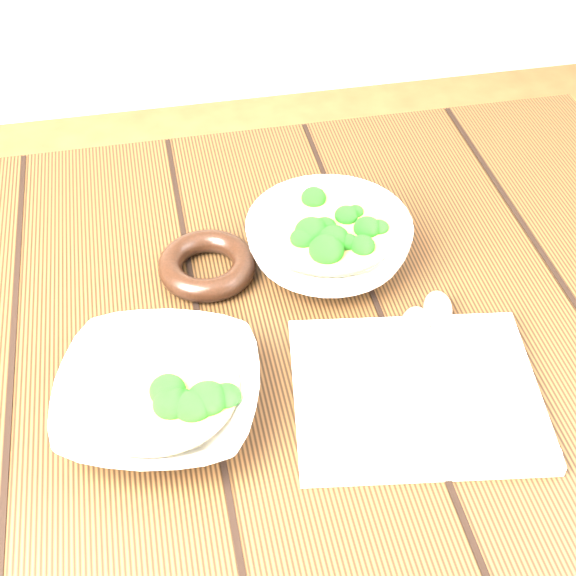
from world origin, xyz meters
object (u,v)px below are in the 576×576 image
at_px(table, 227,407).
at_px(soup_bowl_back, 329,241).
at_px(soup_bowl_front, 159,395).
at_px(trivet, 207,265).
at_px(napkin, 416,393).

bearing_deg(table, soup_bowl_back, 34.05).
bearing_deg(soup_bowl_front, soup_bowl_back, 40.48).
height_order(soup_bowl_front, trivet, soup_bowl_front).
bearing_deg(trivet, napkin, -51.00).
relative_size(trivet, napkin, 0.47).
bearing_deg(napkin, soup_bowl_back, 108.81).
xyz_separation_m(soup_bowl_front, napkin, (0.25, -0.03, -0.02)).
height_order(table, soup_bowl_front, soup_bowl_front).
xyz_separation_m(table, soup_bowl_front, (-0.07, -0.09, 0.15)).
height_order(soup_bowl_front, soup_bowl_back, soup_bowl_back).
bearing_deg(soup_bowl_front, napkin, -7.34).
xyz_separation_m(soup_bowl_back, napkin, (0.04, -0.21, -0.03)).
relative_size(soup_bowl_back, napkin, 0.85).
relative_size(table, soup_bowl_front, 5.08).
height_order(soup_bowl_front, napkin, soup_bowl_front).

